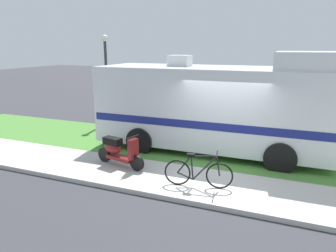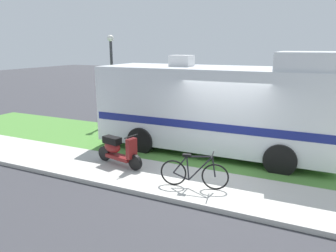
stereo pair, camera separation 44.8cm
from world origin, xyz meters
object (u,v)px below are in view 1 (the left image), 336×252
object	(u,v)px
bicycle	(198,172)
pickup_truck_near	(162,100)
motorhome_rv	(215,106)
street_lamp_post	(106,71)
scooter	(118,150)

from	to	relation	value
bicycle	pickup_truck_near	bearing A→B (deg)	119.28
motorhome_rv	street_lamp_post	world-z (taller)	street_lamp_post
pickup_truck_near	bicycle	bearing A→B (deg)	-60.72
motorhome_rv	pickup_truck_near	bearing A→B (deg)	131.88
scooter	street_lamp_post	size ratio (longest dim) A/B	0.42
pickup_truck_near	scooter	bearing A→B (deg)	-77.47
scooter	street_lamp_post	distance (m)	5.86
pickup_truck_near	street_lamp_post	xyz separation A→B (m)	(-1.75, -2.11, 1.49)
bicycle	scooter	bearing A→B (deg)	168.64
motorhome_rv	pickup_truck_near	xyz separation A→B (m)	(-3.60, 4.01, -0.65)
scooter	street_lamp_post	bearing A→B (deg)	125.48
motorhome_rv	bicycle	size ratio (longest dim) A/B	4.51
motorhome_rv	street_lamp_post	xyz separation A→B (m)	(-5.35, 1.90, 0.84)
motorhome_rv	bicycle	distance (m)	3.34
bicycle	street_lamp_post	world-z (taller)	street_lamp_post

